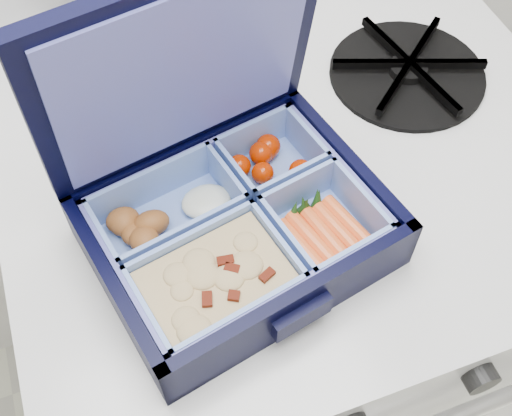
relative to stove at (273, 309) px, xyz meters
name	(u,v)px	position (x,y,z in m)	size (l,w,h in m)	color
stove	(273,309)	(0.00, 0.00, 0.00)	(0.57, 0.57, 0.86)	silver
bento_box	(237,229)	(-0.09, -0.13, 0.46)	(0.23, 0.18, 0.06)	black
burner_grate	(409,67)	(0.14, 0.01, 0.44)	(0.16, 0.16, 0.02)	black
burner_grate_rear	(118,52)	(-0.13, 0.14, 0.44)	(0.18, 0.18, 0.02)	black
fork	(229,119)	(-0.05, 0.02, 0.43)	(0.02, 0.16, 0.01)	silver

